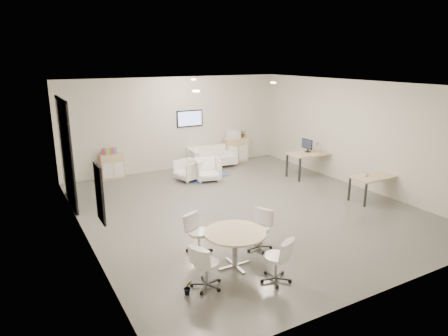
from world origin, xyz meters
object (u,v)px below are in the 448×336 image
object	(u,v)px
loveseat	(212,157)
round_table	(235,236)
desk_rear	(311,155)
desk_front	(374,178)
sideboard_left	(112,167)
armchair_right	(208,169)
armchair_left	(188,169)
sideboard_right	(235,150)

from	to	relation	value
loveseat	round_table	distance (m)	7.25
loveseat	desk_rear	distance (m)	3.55
desk_rear	round_table	bearing A→B (deg)	-137.75
desk_front	round_table	size ratio (longest dim) A/B	1.15
sideboard_left	armchair_right	distance (m)	3.12
armchair_right	round_table	xyz separation A→B (m)	(-2.04, -5.16, 0.23)
loveseat	armchair_right	size ratio (longest dim) A/B	2.19
sideboard_left	armchair_right	xyz separation A→B (m)	(2.65, -1.66, -0.02)
armchair_left	desk_rear	size ratio (longest dim) A/B	0.45
loveseat	desk_front	distance (m)	5.80
armchair_left	round_table	size ratio (longest dim) A/B	0.62
sideboard_right	armchair_right	size ratio (longest dim) A/B	1.16
armchair_left	sideboard_left	bearing A→B (deg)	-138.53
loveseat	round_table	xyz separation A→B (m)	(-2.94, -6.62, 0.29)
desk_rear	desk_front	xyz separation A→B (m)	(-0.01, -2.63, -0.10)
armchair_left	armchair_right	world-z (taller)	armchair_right
desk_front	round_table	distance (m)	5.38
armchair_left	desk_front	bearing A→B (deg)	25.17
sideboard_right	desk_rear	bearing A→B (deg)	-67.65
armchair_right	desk_front	world-z (taller)	armchair_right
armchair_left	armchair_right	distance (m)	0.64
sideboard_left	armchair_left	bearing A→B (deg)	-32.16
sideboard_right	armchair_left	world-z (taller)	sideboard_right
loveseat	desk_front	bearing A→B (deg)	-62.21
sideboard_left	desk_front	distance (m)	8.03
armchair_right	round_table	distance (m)	5.55
sideboard_right	armchair_right	distance (m)	2.59
armchair_right	sideboard_left	bearing A→B (deg)	163.40
loveseat	desk_rear	size ratio (longest dim) A/B	1.08
armchair_left	desk_rear	world-z (taller)	desk_rear
armchair_right	round_table	bearing A→B (deg)	-96.08
sideboard_left	sideboard_right	world-z (taller)	sideboard_right
sideboard_right	desk_rear	size ratio (longest dim) A/B	0.57
sideboard_left	armchair_left	size ratio (longest dim) A/B	1.14
sideboard_right	armchair_left	bearing A→B (deg)	-153.11
desk_front	sideboard_right	bearing A→B (deg)	101.16
sideboard_left	desk_front	bearing A→B (deg)	-43.48
sideboard_left	armchair_right	size ratio (longest dim) A/B	1.05
sideboard_right	armchair_right	world-z (taller)	sideboard_right
armchair_right	desk_rear	distance (m)	3.43
armchair_right	desk_rear	world-z (taller)	desk_rear
desk_front	round_table	bearing A→B (deg)	-166.97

